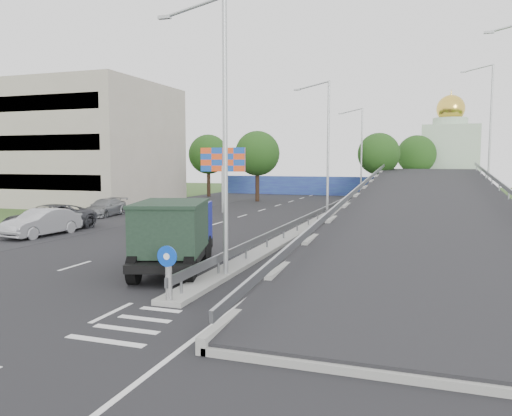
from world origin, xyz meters
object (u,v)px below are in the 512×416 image
at_px(sign_bollard, 168,273).
at_px(billboard, 223,163).
at_px(lamp_post_far, 360,148).
at_px(parked_car_b, 42,223).
at_px(lamp_post_mid, 326,142).
at_px(dump_truck, 175,231).
at_px(parked_car_d, 105,208).
at_px(parked_car_c, 49,219).
at_px(church, 449,154).
at_px(lamp_post_near, 220,122).

height_order(sign_bollard, billboard, billboard).
bearing_deg(lamp_post_far, parked_car_b, -112.68).
distance_m(lamp_post_mid, lamp_post_far, 20.00).
height_order(lamp_post_mid, dump_truck, lamp_post_mid).
xyz_separation_m(sign_bollard, parked_car_d, (-16.88, 20.33, -0.34)).
xyz_separation_m(billboard, dump_truck, (6.74, -21.15, -2.62)).
distance_m(sign_bollard, dump_truck, 5.22).
relative_size(lamp_post_mid, lamp_post_far, 1.00).
distance_m(parked_car_b, parked_car_c, 1.72).
relative_size(lamp_post_mid, dump_truck, 1.48).
relative_size(lamp_post_far, parked_car_b, 2.06).
distance_m(sign_bollard, parked_car_b, 17.28).
distance_m(lamp_post_mid, church, 35.41).
bearing_deg(billboard, lamp_post_far, 63.16).
distance_m(billboard, parked_car_b, 16.74).
distance_m(lamp_post_near, parked_car_b, 16.22).
distance_m(sign_bollard, lamp_post_far, 44.08).
distance_m(lamp_post_far, parked_car_c, 35.73).
bearing_deg(lamp_post_mid, church, 73.78).
height_order(sign_bollard, dump_truck, dump_truck).
bearing_deg(lamp_post_near, lamp_post_far, 90.00).
xyz_separation_m(lamp_post_mid, parked_car_b, (-14.05, -13.63, -5.00)).
bearing_deg(sign_bollard, lamp_post_mid, 89.74).
relative_size(parked_car_b, parked_car_d, 1.02).
distance_m(billboard, parked_car_d, 10.22).
bearing_deg(lamp_post_mid, dump_truck, -97.04).
relative_size(lamp_post_near, church, 0.73).
relative_size(parked_car_b, parked_car_c, 0.81).
xyz_separation_m(lamp_post_mid, lamp_post_far, (0.00, 20.00, 0.00)).
bearing_deg(parked_car_b, lamp_post_near, -20.36).
relative_size(church, dump_truck, 2.02).
xyz_separation_m(lamp_post_near, lamp_post_far, (0.00, 40.00, 0.00)).
bearing_deg(dump_truck, billboard, 90.46).
bearing_deg(parked_car_d, lamp_post_near, -50.71).
xyz_separation_m(lamp_post_far, parked_car_c, (-14.86, -32.11, -4.97)).
bearing_deg(parked_car_c, church, 65.22).
xyz_separation_m(sign_bollard, lamp_post_mid, (0.11, 23.83, 4.77)).
height_order(parked_car_c, parked_car_d, parked_car_c).
height_order(sign_bollard, lamp_post_mid, lamp_post_mid).
relative_size(church, parked_car_d, 2.89).
height_order(sign_bollard, lamp_post_near, lamp_post_near).
height_order(church, billboard, church).
bearing_deg(parked_car_b, parked_car_d, 110.18).
relative_size(lamp_post_mid, church, 0.73).
bearing_deg(parked_car_c, lamp_post_mid, 42.63).
bearing_deg(billboard, parked_car_b, -107.56).
bearing_deg(lamp_post_near, billboard, 112.49).
height_order(church, dump_truck, church).
height_order(lamp_post_far, parked_car_d, lamp_post_far).
xyz_separation_m(church, parked_car_b, (-23.95, -47.63, -4.50)).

